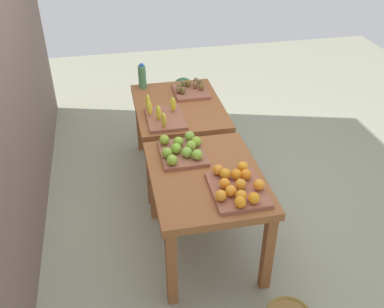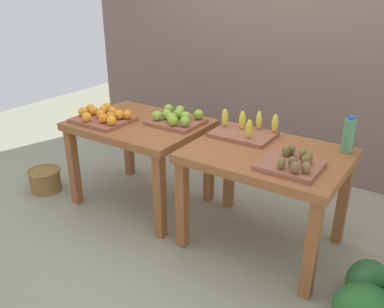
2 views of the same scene
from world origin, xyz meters
name	(u,v)px [view 1 (image 1 of 2)]	position (x,y,z in m)	size (l,w,h in m)	color
ground_plane	(191,203)	(0.00, 0.00, 0.00)	(8.00, 8.00, 0.00)	gray
display_table_left	(206,186)	(-0.56, 0.00, 0.63)	(1.04, 0.80, 0.73)	brown
display_table_right	(179,115)	(0.56, 0.00, 0.63)	(1.04, 0.80, 0.73)	brown
orange_bin	(237,187)	(-0.80, -0.16, 0.78)	(0.47, 0.38, 0.11)	#955640
apple_bin	(182,150)	(-0.28, 0.12, 0.78)	(0.41, 0.35, 0.11)	#955640
banana_crate	(164,116)	(0.30, 0.18, 0.77)	(0.44, 0.32, 0.17)	#955640
kiwi_bin	(190,90)	(0.79, -0.16, 0.77)	(0.36, 0.32, 0.10)	#955640
water_bottle	(142,77)	(1.00, 0.28, 0.85)	(0.08, 0.08, 0.25)	#4C8C59
watermelon_pile	(187,109)	(1.47, -0.26, 0.19)	(0.64, 0.64, 0.53)	#2B6D2C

